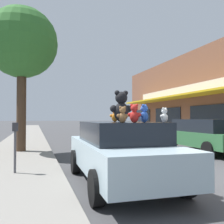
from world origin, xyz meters
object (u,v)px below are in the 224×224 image
Objects in this scene: street_tree at (22,44)px; parking_meter at (15,141)px; teddy_bear_giant at (121,107)px; teddy_bear_white at (164,115)px; plush_art_car at (121,150)px; teddy_bear_blue at (144,114)px; teddy_bear_red at (134,114)px; parked_car_far_center at (206,134)px; teddy_bear_orange at (115,115)px; teddy_bear_brown at (123,115)px.

street_tree reaches higher than parking_meter.
teddy_bear_white is at bearing 116.74° from teddy_bear_giant.
teddy_bear_white is at bearing -56.66° from plush_art_car.
street_tree is 5.76m from parking_meter.
teddy_bear_giant reaches higher than teddy_bear_blue.
street_tree is at bearing -91.64° from teddy_bear_white.
teddy_bear_giant is 6.71m from street_tree.
teddy_bear_red reaches higher than parked_car_far_center.
teddy_bear_blue is 1.04× the size of teddy_bear_orange.
street_tree is at bearing -43.98° from teddy_bear_orange.
teddy_bear_brown is 0.51m from teddy_bear_blue.
plush_art_car is 1.04m from teddy_bear_giant.
teddy_bear_giant is at bearing 115.05° from teddy_bear_orange.
teddy_bear_giant is 1.06m from teddy_bear_red.
teddy_bear_blue is (0.20, -0.89, 0.85)m from plush_art_car.
teddy_bear_orange is at bearing -148.54° from parked_car_far_center.
teddy_bear_red is at bearing -90.70° from plush_art_car.
street_tree reaches higher than teddy_bear_white.
teddy_bear_orange is 6.18m from parked_car_far_center.
parking_meter is (-7.65, -2.47, 0.14)m from parked_car_far_center.
teddy_bear_giant is (0.06, 0.11, 1.03)m from plush_art_car.
teddy_bear_brown is at bearing 71.69° from teddy_bear_giant.
parking_meter is (-2.46, 1.12, -0.85)m from teddy_bear_giant.
teddy_bear_giant is 2.83m from parking_meter.
teddy_bear_white is 0.07× the size of parked_car_far_center.
plush_art_car is 11.65× the size of teddy_bear_blue.
plush_art_car is 6.43m from parked_car_far_center.
parked_car_far_center is (5.29, 4.63, -0.81)m from teddy_bear_red.
parked_car_far_center is (5.55, 4.69, -0.78)m from teddy_bear_brown.
parked_car_far_center is (4.64, 4.68, -0.77)m from teddy_bear_white.
street_tree is (-2.17, 6.61, 3.09)m from teddy_bear_brown.
street_tree is (-2.67, 6.51, 3.06)m from teddy_bear_blue.
teddy_bear_red is (-0.64, 0.05, 0.03)m from teddy_bear_white.
teddy_bear_brown is 1.06× the size of teddy_bear_white.
street_tree is at bearing -70.13° from teddy_bear_brown.
teddy_bear_orange is 1.60m from teddy_bear_white.
teddy_bear_giant is 0.44m from teddy_bear_orange.
parking_meter is at bearing 3.26° from teddy_bear_orange.
teddy_bear_white is 0.24× the size of parking_meter.
teddy_bear_white is 6.64m from parked_car_far_center.
parked_car_far_center is at bearing -138.12° from teddy_bear_brown.
plush_art_car is 12.09× the size of teddy_bear_orange.
teddy_bear_brown is 0.91m from teddy_bear_white.
teddy_bear_blue is 0.06× the size of street_tree.
parking_meter is at bearing -12.75° from teddy_bear_red.
street_tree is 4.80× the size of parking_meter.
street_tree is (-2.53, 5.51, 2.88)m from teddy_bear_giant.
teddy_bear_giant reaches higher than teddy_bear_brown.
plush_art_car is 1.26m from teddy_bear_red.
teddy_bear_giant is 2.47× the size of teddy_bear_white.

